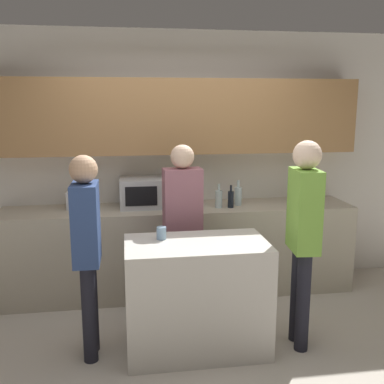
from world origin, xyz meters
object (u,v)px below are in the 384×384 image
bottle_2 (238,196)px  bottle_1 (231,199)px  toaster (80,200)px  person_right (304,227)px  person_center (183,217)px  person_left (87,241)px  microwave (145,192)px  cup_0 (161,233)px  bottle_0 (219,199)px  potted_plant (306,183)px

bottle_2 → bottle_1: bearing=-135.9°
toaster → person_right: (1.83, -1.29, 0.00)m
bottle_1 → bottle_2: 0.14m
person_center → person_left: bearing=31.7°
microwave → cup_0: 1.10m
toaster → person_left: size_ratio=0.16×
microwave → person_right: person_right is taller
toaster → person_right: 2.24m
bottle_2 → cup_0: 1.35m
person_right → bottle_2: bearing=15.4°
toaster → person_left: (0.15, -1.20, -0.06)m
toaster → person_right: person_right is taller
bottle_2 → cup_0: size_ratio=2.60×
bottle_1 → person_center: size_ratio=0.15×
bottle_0 → person_right: bearing=-68.8°
potted_plant → person_left: person_left is taller
bottle_0 → bottle_2: 0.24m
bottle_2 → bottle_0: bearing=-159.0°
person_left → bottle_2: bearing=128.6°
potted_plant → cup_0: (-1.65, -1.09, -0.16)m
bottle_1 → person_left: size_ratio=0.15×
microwave → person_center: (0.30, -0.63, -0.11)m
microwave → toaster: 0.66m
bottle_2 → person_right: size_ratio=0.16×
bottle_0 → person_right: person_right is taller
toaster → person_right: size_ratio=0.15×
toaster → cup_0: (0.73, -1.09, -0.06)m
potted_plant → bottle_2: 0.78m
bottle_2 → person_center: 0.87m
cup_0 → person_center: person_center is taller
microwave → person_center: 0.71m
microwave → toaster: microwave is taller
microwave → person_right: bearing=-47.7°
bottle_0 → person_right: (0.44, -1.13, -0.00)m
cup_0 → bottle_2: bearing=49.1°
bottle_1 → cup_0: size_ratio=2.32×
bottle_2 → cup_0: bearing=-130.9°
potted_plant → cup_0: 1.99m
potted_plant → person_left: size_ratio=0.25×
bottle_2 → person_left: (-1.46, -1.13, -0.07)m
cup_0 → person_right: (1.10, -0.20, 0.06)m
bottle_1 → toaster: bearing=173.5°
toaster → cup_0: size_ratio=2.59×
potted_plant → bottle_2: (-0.77, -0.07, -0.10)m
bottle_1 → person_right: size_ratio=0.14×
bottle_0 → person_center: person_center is taller
person_center → person_right: 1.09m
potted_plant → bottle_2: size_ratio=1.51×
person_left → person_center: bearing=126.1°
toaster → bottle_0: 1.40m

